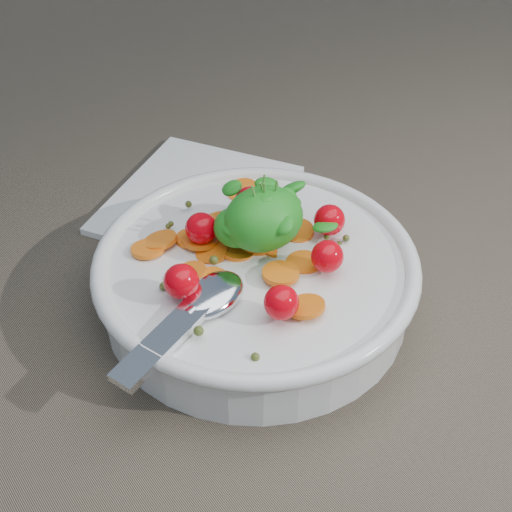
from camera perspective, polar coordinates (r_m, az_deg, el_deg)
ground at (r=0.58m, az=3.29°, el=-4.15°), size 6.00×6.00×0.00m
bowl at (r=0.56m, az=-0.03°, el=-1.67°), size 0.27×0.25×0.11m
napkin at (r=0.69m, az=-4.63°, el=4.57°), size 0.23×0.22×0.01m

